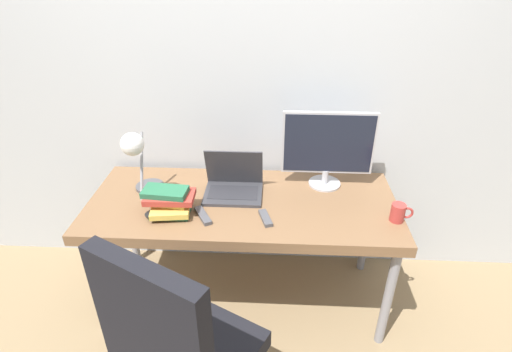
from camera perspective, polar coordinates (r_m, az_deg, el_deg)
The scene contains 12 objects.
ground_plane at distance 2.43m, azimuth -2.38°, elevation -22.69°, with size 12.00×12.00×0.00m, color #937A56.
wall_back at distance 2.34m, azimuth -1.34°, elevation 14.24°, with size 8.00×0.05×2.60m.
desk at distance 2.23m, azimuth -1.93°, elevation -4.86°, with size 1.69×0.71×0.72m.
laptop at distance 2.24m, azimuth -3.23°, elevation -1.27°, with size 0.32×0.25×0.25m.
monitor at distance 2.27m, azimuth 10.24°, elevation 4.11°, with size 0.51×0.19×0.45m.
desk_lamp at distance 2.16m, azimuth -16.72°, elevation 3.06°, with size 0.16×0.30×0.41m.
office_chair at distance 1.72m, azimuth -11.28°, elevation -22.67°, with size 0.66×0.63×1.07m.
book_stack at distance 2.12m, azimuth -12.25°, elevation -3.53°, with size 0.27×0.22×0.14m.
tv_remote at distance 2.05m, azimuth 1.36°, elevation -6.03°, with size 0.08×0.14×0.02m.
media_remote at distance 2.08m, azimuth -7.59°, elevation -5.62°, with size 0.11×0.16×0.02m.
mug at distance 2.14m, azimuth 19.69°, elevation -4.95°, with size 0.12×0.07×0.10m.
game_controller at distance 2.11m, azimuth -13.60°, elevation -5.36°, with size 0.15×0.09×0.04m.
Camera 1 is at (0.17, -1.47, 1.93)m, focal length 28.00 mm.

